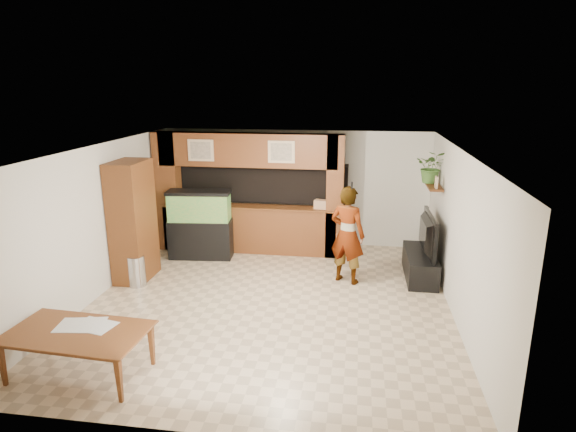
% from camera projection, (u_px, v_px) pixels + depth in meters
% --- Properties ---
extents(floor, '(6.50, 6.50, 0.00)m').
position_uv_depth(floor, '(270.00, 302.00, 8.20)').
color(floor, tan).
rests_on(floor, ground).
extents(ceiling, '(6.50, 6.50, 0.00)m').
position_uv_depth(ceiling, '(268.00, 150.00, 7.50)').
color(ceiling, white).
rests_on(ceiling, wall_back).
extents(wall_back, '(6.00, 0.00, 6.00)m').
position_uv_depth(wall_back, '(295.00, 188.00, 10.95)').
color(wall_back, silver).
rests_on(wall_back, floor).
extents(wall_left, '(0.00, 6.50, 6.50)m').
position_uv_depth(wall_left, '(98.00, 222.00, 8.27)').
color(wall_left, silver).
rests_on(wall_left, floor).
extents(wall_right, '(0.00, 6.50, 6.50)m').
position_uv_depth(wall_right, '(459.00, 237.00, 7.43)').
color(wall_right, silver).
rests_on(wall_right, floor).
extents(partition, '(4.20, 0.99, 2.60)m').
position_uv_depth(partition, '(248.00, 192.00, 10.49)').
color(partition, brown).
rests_on(partition, floor).
extents(wall_clock, '(0.05, 0.25, 0.25)m').
position_uv_depth(wall_clock, '(124.00, 177.00, 9.06)').
color(wall_clock, black).
rests_on(wall_clock, wall_left).
extents(wall_shelf, '(0.25, 0.90, 0.04)m').
position_uv_depth(wall_shelf, '(433.00, 186.00, 9.20)').
color(wall_shelf, brown).
rests_on(wall_shelf, wall_right).
extents(pantry_cabinet, '(0.56, 0.92, 2.25)m').
position_uv_depth(pantry_cabinet, '(133.00, 221.00, 8.92)').
color(pantry_cabinet, brown).
rests_on(pantry_cabinet, floor).
extents(trash_can, '(0.31, 0.31, 0.58)m').
position_uv_depth(trash_can, '(137.00, 271.00, 8.79)').
color(trash_can, '#B2B2B7').
rests_on(trash_can, floor).
extents(aquarium, '(1.31, 0.49, 1.45)m').
position_uv_depth(aquarium, '(200.00, 225.00, 10.12)').
color(aquarium, black).
rests_on(aquarium, floor).
extents(tv_stand, '(0.54, 1.47, 0.49)m').
position_uv_depth(tv_stand, '(420.00, 265.00, 9.20)').
color(tv_stand, black).
rests_on(tv_stand, floor).
extents(television, '(0.20, 1.33, 0.76)m').
position_uv_depth(television, '(422.00, 234.00, 9.03)').
color(television, black).
rests_on(television, tv_stand).
extents(photo_frame, '(0.04, 0.17, 0.22)m').
position_uv_depth(photo_frame, '(436.00, 182.00, 8.88)').
color(photo_frame, tan).
rests_on(photo_frame, wall_shelf).
extents(potted_plant, '(0.66, 0.60, 0.63)m').
position_uv_depth(potted_plant, '(432.00, 167.00, 9.31)').
color(potted_plant, '#3D6829').
rests_on(potted_plant, wall_shelf).
extents(person, '(0.79, 0.67, 1.83)m').
position_uv_depth(person, '(347.00, 235.00, 8.82)').
color(person, '#A97F5C').
rests_on(person, floor).
extents(microphone, '(0.03, 0.10, 0.15)m').
position_uv_depth(microphone, '(352.00, 186.00, 8.40)').
color(microphone, black).
rests_on(microphone, person).
extents(dining_table, '(1.80, 1.08, 0.61)m').
position_uv_depth(dining_table, '(78.00, 355.00, 6.05)').
color(dining_table, brown).
rests_on(dining_table, floor).
extents(newspaper_a, '(0.59, 0.48, 0.01)m').
position_uv_depth(newspaper_a, '(83.00, 325.00, 6.16)').
color(newspaper_a, silver).
rests_on(newspaper_a, dining_table).
extents(newspaper_b, '(0.59, 0.46, 0.01)m').
position_uv_depth(newspaper_b, '(79.00, 325.00, 6.14)').
color(newspaper_b, silver).
rests_on(newspaper_b, dining_table).
extents(newspaper_c, '(0.56, 0.46, 0.01)m').
position_uv_depth(newspaper_c, '(95.00, 326.00, 6.14)').
color(newspaper_c, silver).
rests_on(newspaper_c, dining_table).
extents(counter_box, '(0.31, 0.24, 0.18)m').
position_uv_depth(counter_box, '(321.00, 204.00, 10.14)').
color(counter_box, tan).
rests_on(counter_box, partition).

